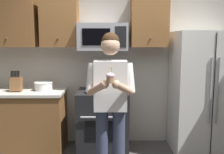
% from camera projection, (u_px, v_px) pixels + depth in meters
% --- Properties ---
extents(wall_back, '(4.40, 0.10, 2.60)m').
position_uv_depth(wall_back, '(113.00, 63.00, 4.18)').
color(wall_back, beige).
rests_on(wall_back, ground).
extents(oven_range, '(0.76, 0.70, 0.93)m').
position_uv_depth(oven_range, '(103.00, 120.00, 3.91)').
color(oven_range, black).
rests_on(oven_range, ground).
extents(microwave, '(0.74, 0.41, 0.40)m').
position_uv_depth(microwave, '(103.00, 37.00, 3.85)').
color(microwave, '#9EA0A5').
extents(refrigerator, '(0.90, 0.75, 1.80)m').
position_uv_depth(refrigerator, '(204.00, 93.00, 3.82)').
color(refrigerator, white).
rests_on(refrigerator, ground).
extents(cabinet_row_upper, '(2.78, 0.36, 0.76)m').
position_uv_depth(cabinet_row_upper, '(65.00, 22.00, 3.87)').
color(cabinet_row_upper, brown).
extents(counter_left, '(1.44, 0.66, 0.92)m').
position_uv_depth(counter_left, '(18.00, 120.00, 3.92)').
color(counter_left, brown).
rests_on(counter_left, ground).
extents(knife_block, '(0.16, 0.15, 0.32)m').
position_uv_depth(knife_block, '(16.00, 84.00, 3.79)').
color(knife_block, brown).
rests_on(knife_block, counter_left).
extents(bowl_large_white, '(0.27, 0.27, 0.13)m').
position_uv_depth(bowl_large_white, '(43.00, 86.00, 3.88)').
color(bowl_large_white, white).
rests_on(bowl_large_white, counter_left).
extents(person, '(0.60, 0.48, 1.76)m').
position_uv_depth(person, '(110.00, 99.00, 2.99)').
color(person, '#383F59').
rests_on(person, ground).
extents(cupcake, '(0.09, 0.09, 0.17)m').
position_uv_depth(cupcake, '(110.00, 78.00, 2.63)').
color(cupcake, '#A87F56').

